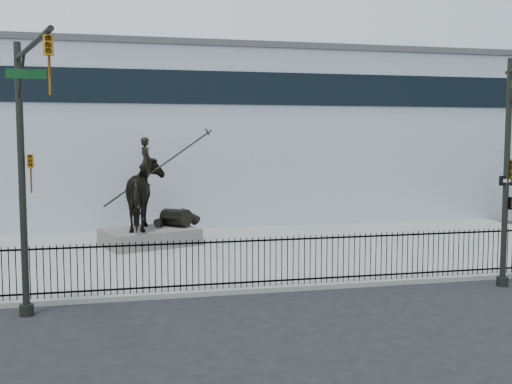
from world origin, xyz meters
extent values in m
plane|color=black|center=(0.00, 0.00, 0.00)|extent=(120.00, 120.00, 0.00)
cube|color=gray|center=(0.00, 7.00, 0.07)|extent=(30.00, 12.00, 0.15)
cube|color=silver|center=(0.00, 20.00, 4.50)|extent=(44.00, 14.00, 9.00)
cube|color=black|center=(0.00, 1.25, 0.30)|extent=(22.00, 0.05, 0.05)
cube|color=black|center=(0.00, 1.25, 1.55)|extent=(22.00, 0.05, 0.05)
cube|color=black|center=(0.00, 1.25, 0.90)|extent=(22.00, 0.03, 1.50)
cube|color=#514F4A|center=(-3.41, 8.99, 0.49)|extent=(4.31, 3.61, 0.69)
imported|color=black|center=(-3.41, 8.99, 2.30)|extent=(3.32, 3.57, 2.92)
imported|color=black|center=(-3.52, 8.95, 3.64)|extent=(0.69, 0.84, 1.98)
cylinder|color=black|center=(-3.04, 9.12, 3.34)|extent=(4.45, 1.65, 2.97)
cylinder|color=black|center=(-7.00, 0.20, 0.15)|extent=(0.36, 0.36, 0.30)
cylinder|color=black|center=(-7.00, 0.20, 3.50)|extent=(0.18, 0.18, 7.00)
cylinder|color=black|center=(-6.40, -1.92, 6.60)|extent=(1.47, 4.84, 0.12)
imported|color=#BB7C14|center=(-5.80, -4.05, 5.97)|extent=(0.18, 0.22, 1.10)
imported|color=#BB7C14|center=(-6.78, 0.20, 3.70)|extent=(0.16, 0.20, 1.00)
cube|color=#0C3F19|center=(-6.64, -1.00, 6.10)|extent=(0.90, 0.03, 0.22)
cylinder|color=black|center=(7.00, 0.20, 0.15)|extent=(0.36, 0.36, 0.30)
cylinder|color=black|center=(7.00, 0.20, 3.50)|extent=(0.18, 0.18, 7.00)
camera|label=1|loc=(-4.53, -15.95, 4.63)|focal=42.00mm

